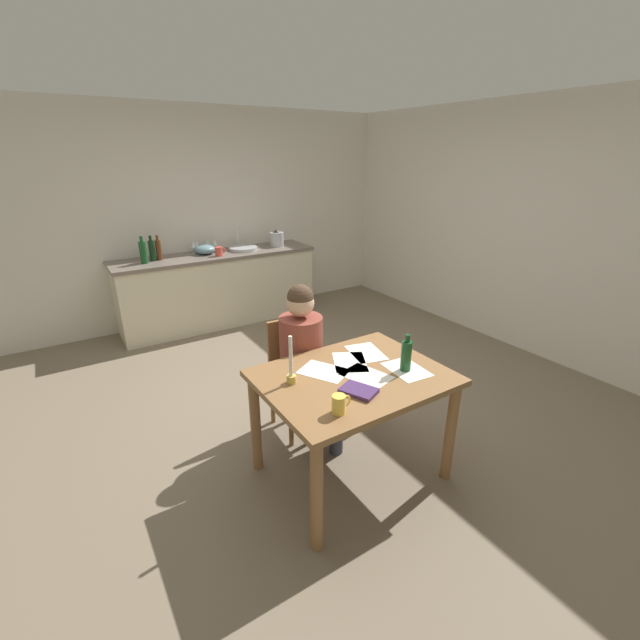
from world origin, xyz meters
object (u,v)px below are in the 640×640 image
mixing_bowl (205,249)px  stovetop_kettle (277,239)px  sink_unit (243,248)px  wine_glass_by_kettle (207,243)px  person_seated (305,355)px  bottle_wine_red (159,249)px  wine_glass_back_left (197,244)px  coffee_mug (339,404)px  wine_glass_back_right (194,245)px  chair_at_table (297,369)px  wine_glass_near_sink (215,242)px  wine_bottle_on_table (406,355)px  candlestick (291,370)px  teacup_on_counter (219,251)px  bottle_vinegar (152,250)px  book_magazine (359,391)px  bottle_oil (143,252)px  dining_table (353,391)px

mixing_bowl → stovetop_kettle: bearing=-2.4°
sink_unit → wine_glass_by_kettle: bearing=160.4°
person_seated → bottle_wine_red: size_ratio=4.19×
wine_glass_by_kettle → wine_glass_back_left: size_ratio=1.00×
mixing_bowl → stovetop_kettle: (0.97, -0.04, 0.04)m
coffee_mug → wine_glass_back_right: (0.35, 3.62, 0.20)m
chair_at_table → person_seated: bearing=-92.6°
mixing_bowl → wine_glass_back_right: size_ratio=1.61×
chair_at_table → person_seated: (-0.01, -0.15, 0.19)m
stovetop_kettle → chair_at_table: bearing=-114.3°
person_seated → wine_glass_by_kettle: bearing=85.1°
mixing_bowl → wine_glass_near_sink: (0.17, 0.11, 0.05)m
sink_unit → wine_glass_back_right: 0.61m
coffee_mug → sink_unit: bearing=75.0°
person_seated → wine_glass_back_left: (0.11, 2.79, 0.33)m
wine_bottle_on_table → mixing_bowl: 3.36m
candlestick → teacup_on_counter: (0.62, 2.91, 0.11)m
person_seated → sink_unit: bearing=76.2°
candlestick → sink_unit: (0.99, 3.06, 0.08)m
bottle_vinegar → wine_glass_near_sink: bearing=9.7°
book_magazine → wine_glass_back_left: (0.18, 3.51, 0.24)m
teacup_on_counter → wine_glass_by_kettle: bearing=96.9°
wine_bottle_on_table → stovetop_kettle: size_ratio=1.13×
bottle_oil → teacup_on_counter: (0.84, -0.09, -0.07)m
person_seated → wine_glass_back_right: size_ratio=7.76×
wine_glass_back_right → teacup_on_counter: wine_glass_back_right is taller
dining_table → sink_unit: size_ratio=3.20×
dining_table → candlestick: (-0.37, 0.12, 0.20)m
book_magazine → bottle_wine_red: bottle_wine_red is taller
sink_unit → book_magazine: bearing=-102.1°
wine_bottle_on_table → bottle_vinegar: size_ratio=0.85×
book_magazine → dining_table: bearing=36.8°
person_seated → sink_unit: (0.65, 2.65, 0.24)m
wine_glass_by_kettle → wine_glass_back_right: (-0.18, 0.00, 0.00)m
wine_glass_near_sink → person_seated: bearing=-96.8°
dining_table → mixing_bowl: 3.24m
coffee_mug → wine_bottle_on_table: bearing=14.4°
chair_at_table → mixing_bowl: size_ratio=3.52×
bottle_wine_red → wine_glass_by_kettle: 0.63m
chair_at_table → coffee_mug: size_ratio=7.54×
wine_glass_near_sink → wine_glass_by_kettle: same height
candlestick → book_magazine: (0.27, -0.31, -0.08)m
mixing_bowl → wine_glass_near_sink: wine_glass_near_sink is taller
person_seated → teacup_on_counter: size_ratio=9.37×
mixing_bowl → wine_glass_back_left: (-0.06, 0.11, 0.05)m
teacup_on_counter → bottle_wine_red: bearing=164.8°
wine_glass_near_sink → teacup_on_counter: wine_glass_near_sink is taller
bottle_oil → stovetop_kettle: (1.70, 0.06, -0.03)m
stovetop_kettle → teacup_on_counter: size_ratio=1.72×
dining_table → coffee_mug: (-0.31, -0.29, 0.17)m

